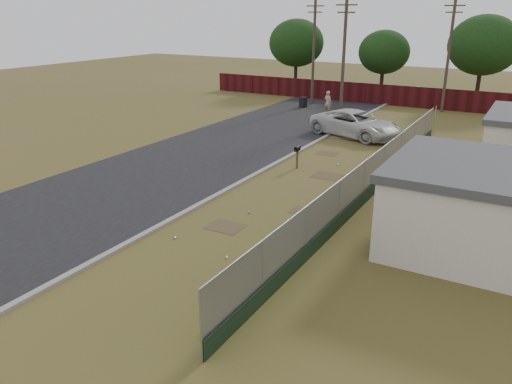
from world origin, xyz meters
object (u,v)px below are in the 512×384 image
Objects in this scene: mailbox at (297,151)px; pedestrian at (328,102)px; trash_bin at (303,102)px; fire_hydrant at (231,303)px; pickup_truck at (356,124)px.

mailbox is 15.77m from pedestrian.
mailbox is 18.23m from trash_bin.
trash_bin is (-11.69, 30.16, 0.03)m from fire_hydrant.
pedestrian is at bearing 107.02° from fire_hydrant.
mailbox is (-4.37, 13.47, 0.56)m from fire_hydrant.
trash_bin is at bearing 113.68° from mailbox.
trash_bin is at bearing 111.19° from fire_hydrant.
trash_bin is at bearing 60.20° from pickup_truck.
pickup_truck is 3.37× the size of pedestrian.
pickup_truck is (0.28, 8.56, -0.12)m from mailbox.
fire_hydrant reaches higher than trash_bin.
pedestrian is 2.08× the size of trash_bin.
pickup_truck is 8.08m from pedestrian.
pedestrian reaches higher than fire_hydrant.
mailbox is 0.67× the size of pedestrian.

